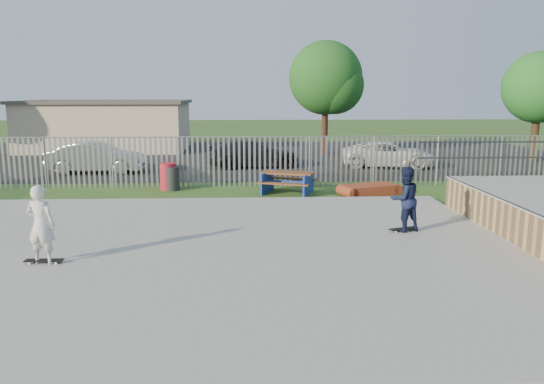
{
  "coord_description": "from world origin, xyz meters",
  "views": [
    {
      "loc": [
        1.17,
        -11.94,
        3.75
      ],
      "look_at": [
        1.79,
        2.0,
        1.1
      ],
      "focal_mm": 35.0,
      "sensor_mm": 36.0,
      "label": 1
    }
  ],
  "objects_px": {
    "car_silver": "(97,158)",
    "tree_mid": "(326,78)",
    "trash_bin_red": "(168,176)",
    "funbox": "(370,190)",
    "trash_bin_grey": "(172,179)",
    "car_white": "(389,154)",
    "car_dark": "(252,154)",
    "skater_white": "(41,225)",
    "skater_navy": "(405,199)",
    "tree_right": "(539,88)",
    "picnic_table": "(288,182)"
  },
  "relations": [
    {
      "from": "car_silver",
      "to": "car_white",
      "type": "distance_m",
      "value": 14.14
    },
    {
      "from": "trash_bin_grey",
      "to": "car_dark",
      "type": "height_order",
      "value": "car_dark"
    },
    {
      "from": "car_white",
      "to": "skater_white",
      "type": "relative_size",
      "value": 2.71
    },
    {
      "from": "picnic_table",
      "to": "car_white",
      "type": "relative_size",
      "value": 0.51
    },
    {
      "from": "skater_white",
      "to": "tree_mid",
      "type": "bearing_deg",
      "value": -102.03
    },
    {
      "from": "trash_bin_grey",
      "to": "car_white",
      "type": "relative_size",
      "value": 0.2
    },
    {
      "from": "trash_bin_grey",
      "to": "car_silver",
      "type": "xyz_separation_m",
      "value": [
        -4.11,
        4.49,
        0.28
      ]
    },
    {
      "from": "trash_bin_red",
      "to": "skater_white",
      "type": "relative_size",
      "value": 0.61
    },
    {
      "from": "picnic_table",
      "to": "tree_mid",
      "type": "bearing_deg",
      "value": 95.83
    },
    {
      "from": "car_silver",
      "to": "tree_mid",
      "type": "height_order",
      "value": "tree_mid"
    },
    {
      "from": "car_silver",
      "to": "tree_right",
      "type": "distance_m",
      "value": 23.14
    },
    {
      "from": "skater_navy",
      "to": "car_dark",
      "type": "bearing_deg",
      "value": -92.8
    },
    {
      "from": "trash_bin_red",
      "to": "skater_navy",
      "type": "relative_size",
      "value": 0.61
    },
    {
      "from": "trash_bin_grey",
      "to": "car_dark",
      "type": "xyz_separation_m",
      "value": [
        3.14,
        6.06,
        0.24
      ]
    },
    {
      "from": "picnic_table",
      "to": "car_dark",
      "type": "bearing_deg",
      "value": 120.31
    },
    {
      "from": "tree_mid",
      "to": "car_white",
      "type": "bearing_deg",
      "value": -67.67
    },
    {
      "from": "trash_bin_red",
      "to": "car_dark",
      "type": "xyz_separation_m",
      "value": [
        3.31,
        5.94,
        0.17
      ]
    },
    {
      "from": "car_dark",
      "to": "skater_navy",
      "type": "xyz_separation_m",
      "value": [
        3.85,
        -13.02,
        0.31
      ]
    },
    {
      "from": "tree_right",
      "to": "skater_white",
      "type": "height_order",
      "value": "tree_right"
    },
    {
      "from": "funbox",
      "to": "skater_navy",
      "type": "bearing_deg",
      "value": -114.57
    },
    {
      "from": "trash_bin_red",
      "to": "skater_white",
      "type": "bearing_deg",
      "value": -97.64
    },
    {
      "from": "funbox",
      "to": "car_silver",
      "type": "bearing_deg",
      "value": 132.77
    },
    {
      "from": "car_silver",
      "to": "car_dark",
      "type": "relative_size",
      "value": 0.94
    },
    {
      "from": "picnic_table",
      "to": "car_white",
      "type": "height_order",
      "value": "car_white"
    },
    {
      "from": "funbox",
      "to": "trash_bin_red",
      "type": "relative_size",
      "value": 2.06
    },
    {
      "from": "skater_navy",
      "to": "trash_bin_grey",
      "type": "bearing_deg",
      "value": -64.17
    },
    {
      "from": "funbox",
      "to": "trash_bin_grey",
      "type": "xyz_separation_m",
      "value": [
        -7.39,
        1.29,
        0.26
      ]
    },
    {
      "from": "skater_white",
      "to": "skater_navy",
      "type": "bearing_deg",
      "value": -153.61
    },
    {
      "from": "skater_white",
      "to": "funbox",
      "type": "bearing_deg",
      "value": -126.74
    },
    {
      "from": "tree_right",
      "to": "skater_white",
      "type": "relative_size",
      "value": 3.46
    },
    {
      "from": "trash_bin_grey",
      "to": "car_silver",
      "type": "distance_m",
      "value": 6.09
    },
    {
      "from": "tree_mid",
      "to": "skater_white",
      "type": "relative_size",
      "value": 3.96
    },
    {
      "from": "picnic_table",
      "to": "skater_navy",
      "type": "distance_m",
      "value": 6.68
    },
    {
      "from": "funbox",
      "to": "skater_navy",
      "type": "xyz_separation_m",
      "value": [
        -0.4,
        -5.68,
        0.81
      ]
    },
    {
      "from": "skater_navy",
      "to": "trash_bin_red",
      "type": "bearing_deg",
      "value": -63.94
    },
    {
      "from": "car_silver",
      "to": "car_white",
      "type": "height_order",
      "value": "car_silver"
    },
    {
      "from": "trash_bin_grey",
      "to": "skater_navy",
      "type": "height_order",
      "value": "skater_navy"
    },
    {
      "from": "picnic_table",
      "to": "car_silver",
      "type": "height_order",
      "value": "car_silver"
    },
    {
      "from": "car_white",
      "to": "skater_navy",
      "type": "bearing_deg",
      "value": 176.77
    },
    {
      "from": "trash_bin_grey",
      "to": "tree_mid",
      "type": "height_order",
      "value": "tree_mid"
    },
    {
      "from": "picnic_table",
      "to": "funbox",
      "type": "height_order",
      "value": "picnic_table"
    },
    {
      "from": "car_silver",
      "to": "tree_mid",
      "type": "relative_size",
      "value": 0.65
    },
    {
      "from": "trash_bin_grey",
      "to": "car_white",
      "type": "bearing_deg",
      "value": 30.35
    },
    {
      "from": "picnic_table",
      "to": "car_white",
      "type": "distance_m",
      "value": 8.69
    },
    {
      "from": "trash_bin_grey",
      "to": "skater_navy",
      "type": "xyz_separation_m",
      "value": [
        6.99,
        -6.96,
        0.55
      ]
    },
    {
      "from": "funbox",
      "to": "skater_navy",
      "type": "height_order",
      "value": "skater_navy"
    },
    {
      "from": "car_dark",
      "to": "car_white",
      "type": "xyz_separation_m",
      "value": [
        6.83,
        -0.23,
        -0.03
      ]
    },
    {
      "from": "picnic_table",
      "to": "car_white",
      "type": "xyz_separation_m",
      "value": [
        5.57,
        6.67,
        0.25
      ]
    },
    {
      "from": "tree_right",
      "to": "skater_white",
      "type": "bearing_deg",
      "value": -139.18
    },
    {
      "from": "trash_bin_red",
      "to": "tree_mid",
      "type": "relative_size",
      "value": 0.15
    }
  ]
}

